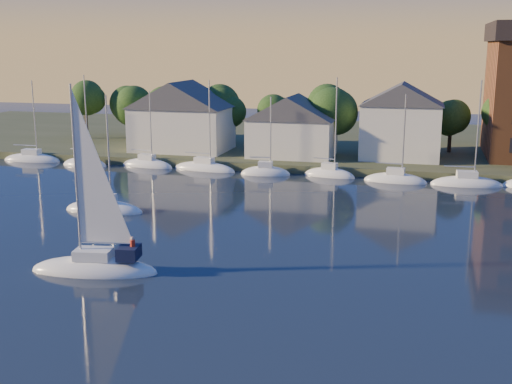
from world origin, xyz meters
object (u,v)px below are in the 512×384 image
(clubhouse_west, at_px, (182,115))
(clubhouse_east, at_px, (401,120))
(hero_sailboat, at_px, (96,264))
(drifting_sailboat_left, at_px, (104,210))
(clubhouse_centre, at_px, (292,125))

(clubhouse_west, distance_m, clubhouse_east, 30.02)
(clubhouse_west, distance_m, hero_sailboat, 47.78)
(hero_sailboat, relative_size, drifting_sailboat_left, 1.16)
(clubhouse_centre, height_order, drifting_sailboat_left, drifting_sailboat_left)
(clubhouse_west, bearing_deg, hero_sailboat, -76.11)
(clubhouse_east, bearing_deg, drifting_sailboat_left, -129.50)
(clubhouse_east, relative_size, drifting_sailboat_left, 0.86)
(clubhouse_east, xyz_separation_m, hero_sailboat, (-18.61, -47.09, -5.41))
(clubhouse_west, bearing_deg, clubhouse_centre, -3.58)
(clubhouse_centre, xyz_separation_m, clubhouse_east, (14.00, 2.00, 0.87))
(clubhouse_west, bearing_deg, clubhouse_east, 1.91)
(drifting_sailboat_left, bearing_deg, hero_sailboat, -65.59)
(clubhouse_west, relative_size, hero_sailboat, 0.97)
(clubhouse_west, height_order, hero_sailboat, hero_sailboat)
(clubhouse_west, relative_size, drifting_sailboat_left, 1.12)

